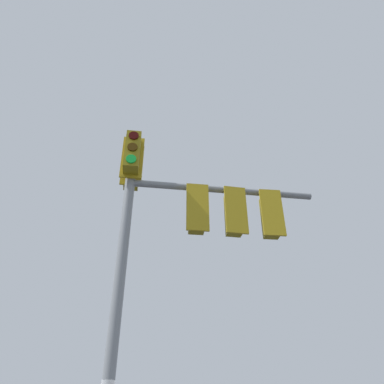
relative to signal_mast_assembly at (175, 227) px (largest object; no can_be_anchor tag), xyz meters
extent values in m
cylinder|color=gray|center=(-0.45, 0.82, -1.89)|extent=(0.20, 0.20, 6.50)
cylinder|color=gray|center=(0.48, -0.85, 0.93)|extent=(1.97, 3.40, 0.14)
cube|color=olive|center=(-0.18, 0.97, 1.48)|extent=(0.41, 0.41, 0.90)
cube|color=#B29319|center=(-0.33, 0.88, 1.48)|extent=(0.25, 0.40, 1.04)
cylinder|color=#360503|center=(-0.04, 1.05, 1.78)|extent=(0.12, 0.19, 0.20)
cylinder|color=#3C2703|center=(-0.04, 1.05, 1.48)|extent=(0.12, 0.19, 0.20)
cylinder|color=green|center=(-0.04, 1.05, 1.18)|extent=(0.12, 0.19, 0.20)
cube|color=olive|center=(-0.71, 0.67, 1.48)|extent=(0.41, 0.41, 0.90)
cube|color=#B29319|center=(-0.56, 0.76, 1.48)|extent=(0.25, 0.40, 1.04)
cylinder|color=#360503|center=(-0.85, 0.59, 1.78)|extent=(0.12, 0.19, 0.20)
cylinder|color=#3C2703|center=(-0.85, 0.59, 1.48)|extent=(0.12, 0.19, 0.20)
cylinder|color=green|center=(-0.85, 0.59, 1.18)|extent=(0.12, 0.19, 0.20)
cube|color=olive|center=(0.21, -0.36, 0.38)|extent=(0.41, 0.41, 0.90)
cube|color=#B29319|center=(0.06, -0.44, 0.38)|extent=(0.24, 0.41, 1.04)
cylinder|color=#360503|center=(0.36, -0.28, 0.68)|extent=(0.12, 0.19, 0.20)
cylinder|color=#3C2703|center=(0.36, -0.28, 0.38)|extent=(0.12, 0.19, 0.20)
cylinder|color=green|center=(0.36, -0.28, 0.08)|extent=(0.12, 0.19, 0.20)
cube|color=olive|center=(0.58, -1.02, 0.38)|extent=(0.41, 0.41, 0.90)
cube|color=#B29319|center=(0.43, -1.11, 0.38)|extent=(0.26, 0.40, 1.04)
cylinder|color=#360503|center=(0.72, -0.94, 0.68)|extent=(0.13, 0.19, 0.20)
cylinder|color=#3C2703|center=(0.72, -0.94, 0.38)|extent=(0.13, 0.19, 0.20)
cylinder|color=green|center=(0.72, -0.94, 0.08)|extent=(0.13, 0.19, 0.20)
cube|color=olive|center=(0.94, -1.68, 0.38)|extent=(0.40, 0.40, 0.90)
cube|color=#B29319|center=(0.79, -1.76, 0.38)|extent=(0.23, 0.41, 1.04)
cylinder|color=#360503|center=(1.09, -1.61, 0.68)|extent=(0.12, 0.19, 0.20)
cylinder|color=#3C2703|center=(1.09, -1.61, 0.38)|extent=(0.12, 0.19, 0.20)
cylinder|color=green|center=(1.09, -1.61, 0.08)|extent=(0.12, 0.19, 0.20)
camera|label=1|loc=(-5.78, -2.59, -3.28)|focal=34.78mm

